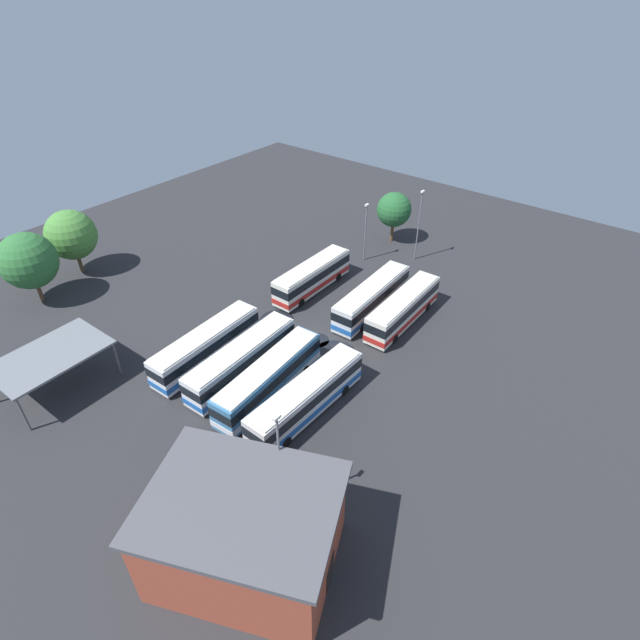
{
  "coord_description": "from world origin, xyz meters",
  "views": [
    {
      "loc": [
        -30.9,
        -25.71,
        31.71
      ],
      "look_at": [
        1.82,
        0.19,
        1.48
      ],
      "focal_mm": 28.28,
      "sensor_mm": 36.0,
      "label": 1
    }
  ],
  "objects_px": {
    "bus_row0_slot3": "(207,345)",
    "tree_northeast": "(71,235)",
    "lamp_post_by_building": "(280,462)",
    "tree_south_edge": "(394,210)",
    "tree_east_edge": "(28,261)",
    "bus_row1_slot0": "(403,308)",
    "bus_row0_slot0": "(306,397)",
    "bus_row1_slot1": "(372,297)",
    "maintenance_shelter": "(50,356)",
    "lamp_post_far_corner": "(365,230)",
    "bus_row0_slot2": "(242,360)",
    "bus_row0_slot1": "(269,378)",
    "bus_row1_slot3": "(312,276)",
    "lamp_post_mid_lot": "(419,223)",
    "depot_building": "(245,532)"
  },
  "relations": [
    {
      "from": "bus_row1_slot0",
      "to": "bus_row0_slot0",
      "type": "bearing_deg",
      "value": -178.51
    },
    {
      "from": "bus_row0_slot0",
      "to": "bus_row0_slot3",
      "type": "relative_size",
      "value": 1.02
    },
    {
      "from": "tree_northeast",
      "to": "tree_south_edge",
      "type": "xyz_separation_m",
      "value": [
        30.87,
        -25.63,
        -0.44
      ]
    },
    {
      "from": "bus_row1_slot0",
      "to": "lamp_post_far_corner",
      "type": "distance_m",
      "value": 14.17
    },
    {
      "from": "bus_row0_slot3",
      "to": "maintenance_shelter",
      "type": "distance_m",
      "value": 13.31
    },
    {
      "from": "bus_row0_slot1",
      "to": "lamp_post_by_building",
      "type": "height_order",
      "value": "lamp_post_by_building"
    },
    {
      "from": "bus_row0_slot2",
      "to": "lamp_post_by_building",
      "type": "xyz_separation_m",
      "value": [
        -8.26,
        -12.32,
        3.32
      ]
    },
    {
      "from": "bus_row0_slot0",
      "to": "bus_row0_slot2",
      "type": "xyz_separation_m",
      "value": [
        0.05,
        7.71,
        -0.0
      ]
    },
    {
      "from": "bus_row1_slot1",
      "to": "tree_east_edge",
      "type": "xyz_separation_m",
      "value": [
        -21.37,
        30.41,
        3.3
      ]
    },
    {
      "from": "bus_row1_slot0",
      "to": "bus_row1_slot3",
      "type": "relative_size",
      "value": 1.03
    },
    {
      "from": "bus_row1_slot1",
      "to": "lamp_post_mid_lot",
      "type": "bearing_deg",
      "value": 9.1
    },
    {
      "from": "bus_row0_slot1",
      "to": "lamp_post_far_corner",
      "type": "bearing_deg",
      "value": 15.85
    },
    {
      "from": "depot_building",
      "to": "tree_south_edge",
      "type": "xyz_separation_m",
      "value": [
        44.29,
        16.71,
        1.32
      ]
    },
    {
      "from": "maintenance_shelter",
      "to": "lamp_post_far_corner",
      "type": "height_order",
      "value": "lamp_post_far_corner"
    },
    {
      "from": "bus_row1_slot3",
      "to": "tree_south_edge",
      "type": "height_order",
      "value": "tree_south_edge"
    },
    {
      "from": "bus_row1_slot1",
      "to": "bus_row1_slot3",
      "type": "height_order",
      "value": "same"
    },
    {
      "from": "bus_row1_slot1",
      "to": "lamp_post_by_building",
      "type": "distance_m",
      "value": 26.07
    },
    {
      "from": "lamp_post_mid_lot",
      "to": "bus_row1_slot1",
      "type": "bearing_deg",
      "value": -170.9
    },
    {
      "from": "lamp_post_by_building",
      "to": "bus_row0_slot0",
      "type": "bearing_deg",
      "value": 29.29
    },
    {
      "from": "bus_row0_slot1",
      "to": "bus_row1_slot0",
      "type": "relative_size",
      "value": 1.07
    },
    {
      "from": "bus_row1_slot0",
      "to": "tree_south_edge",
      "type": "height_order",
      "value": "tree_south_edge"
    },
    {
      "from": "bus_row1_slot0",
      "to": "lamp_post_far_corner",
      "type": "relative_size",
      "value": 1.54
    },
    {
      "from": "bus_row1_slot1",
      "to": "lamp_post_far_corner",
      "type": "height_order",
      "value": "lamp_post_far_corner"
    },
    {
      "from": "bus_row0_slot1",
      "to": "bus_row0_slot0",
      "type": "bearing_deg",
      "value": -86.87
    },
    {
      "from": "lamp_post_by_building",
      "to": "tree_east_edge",
      "type": "relative_size",
      "value": 1.15
    },
    {
      "from": "maintenance_shelter",
      "to": "lamp_post_by_building",
      "type": "height_order",
      "value": "lamp_post_by_building"
    },
    {
      "from": "bus_row0_slot3",
      "to": "tree_northeast",
      "type": "distance_m",
      "value": 25.41
    },
    {
      "from": "bus_row0_slot1",
      "to": "lamp_post_far_corner",
      "type": "xyz_separation_m",
      "value": [
        25.41,
        7.21,
        2.4
      ]
    },
    {
      "from": "bus_row1_slot3",
      "to": "bus_row0_slot1",
      "type": "bearing_deg",
      "value": -153.39
    },
    {
      "from": "bus_row0_slot2",
      "to": "lamp_post_far_corner",
      "type": "bearing_deg",
      "value": 8.12
    },
    {
      "from": "lamp_post_mid_lot",
      "to": "lamp_post_far_corner",
      "type": "height_order",
      "value": "lamp_post_mid_lot"
    },
    {
      "from": "bus_row0_slot3",
      "to": "tree_northeast",
      "type": "xyz_separation_m",
      "value": [
        1.65,
        25.15,
        3.17
      ]
    },
    {
      "from": "bus_row0_slot3",
      "to": "lamp_post_far_corner",
      "type": "bearing_deg",
      "value": -1.19
    },
    {
      "from": "tree_south_edge",
      "to": "bus_row0_slot1",
      "type": "bearing_deg",
      "value": -167.27
    },
    {
      "from": "tree_northeast",
      "to": "bus_row1_slot1",
      "type": "bearing_deg",
      "value": -65.4
    },
    {
      "from": "lamp_post_by_building",
      "to": "tree_south_edge",
      "type": "distance_m",
      "value": 43.23
    },
    {
      "from": "bus_row0_slot1",
      "to": "bus_row0_slot2",
      "type": "relative_size",
      "value": 1.0
    },
    {
      "from": "lamp_post_by_building",
      "to": "tree_south_edge",
      "type": "relative_size",
      "value": 1.37
    },
    {
      "from": "maintenance_shelter",
      "to": "tree_south_edge",
      "type": "distance_m",
      "value": 44.07
    },
    {
      "from": "bus_row0_slot2",
      "to": "bus_row0_slot3",
      "type": "height_order",
      "value": "same"
    },
    {
      "from": "bus_row0_slot3",
      "to": "tree_south_edge",
      "type": "relative_size",
      "value": 1.78
    },
    {
      "from": "bus_row0_slot0",
      "to": "tree_east_edge",
      "type": "xyz_separation_m",
      "value": [
        -5.25,
        34.56,
        3.3
      ]
    },
    {
      "from": "bus_row1_slot1",
      "to": "bus_row0_slot0",
      "type": "bearing_deg",
      "value": -165.56
    },
    {
      "from": "bus_row0_slot2",
      "to": "tree_south_edge",
      "type": "xyz_separation_m",
      "value": [
        31.91,
        3.65,
        2.73
      ]
    },
    {
      "from": "bus_row0_slot2",
      "to": "tree_northeast",
      "type": "relative_size",
      "value": 1.57
    },
    {
      "from": "bus_row1_slot3",
      "to": "maintenance_shelter",
      "type": "relative_size",
      "value": 1.2
    },
    {
      "from": "bus_row0_slot0",
      "to": "bus_row1_slot3",
      "type": "bearing_deg",
      "value": 37.65
    },
    {
      "from": "bus_row0_slot1",
      "to": "tree_northeast",
      "type": "xyz_separation_m",
      "value": [
        1.32,
        32.9,
        3.17
      ]
    },
    {
      "from": "bus_row1_slot0",
      "to": "maintenance_shelter",
      "type": "bearing_deg",
      "value": 145.7
    },
    {
      "from": "bus_row1_slot0",
      "to": "bus_row1_slot1",
      "type": "distance_m",
      "value": 3.74
    }
  ]
}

